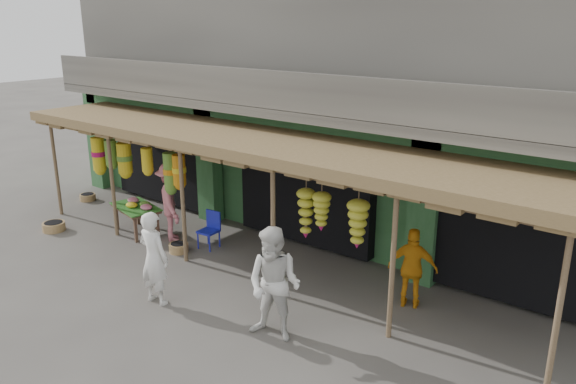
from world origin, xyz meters
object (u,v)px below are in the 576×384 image
Objects in this scene: flower_table at (137,208)px; person_shopper at (172,201)px; blue_chair at (211,227)px; person_right at (274,285)px; person_vendor at (413,268)px; person_front at (154,258)px.

person_shopper is (1.03, 0.27, 0.30)m from flower_table.
blue_chair is (2.07, 0.48, -0.18)m from flower_table.
person_right is at bearing -2.54° from flower_table.
person_right is at bearing -34.73° from blue_chair.
person_vendor is 6.01m from person_shopper.
blue_chair is 0.44× the size of person_right.
blue_chair is 0.56× the size of person_vendor.
blue_chair is 2.78m from person_front.
blue_chair is at bearing -16.46° from person_vendor.
blue_chair is 0.48× the size of person_front.
flower_table is 5.94m from person_right.
person_front is at bearing 16.34° from person_vendor.
blue_chair is at bearing 26.37° from flower_table.
person_right is at bearing 41.36° from person_vendor.
blue_chair is 4.22m from person_right.
person_vendor is at bearing 19.43° from flower_table.
person_front is 0.92× the size of person_right.
person_shopper reaches higher than blue_chair.
person_shopper is at bearing -173.05° from blue_chair.
blue_chair is 4.96m from person_vendor.
person_shopper reaches higher than flower_table.
flower_table is at bearing -171.65° from blue_chair.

